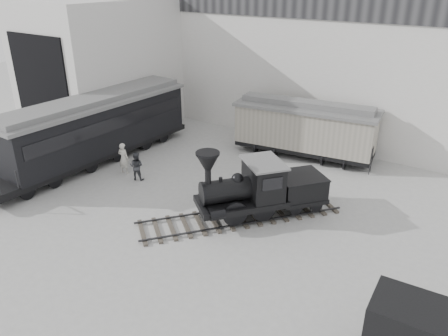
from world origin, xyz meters
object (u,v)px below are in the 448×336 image
Objects in this scene: boxcar at (305,128)px; coal_hopper at (408,327)px; visitor_b at (136,166)px; visitor_a at (124,158)px; passenger_coach at (97,128)px; locomotive at (256,192)px.

boxcar is 3.88× the size of coal_hopper.
coal_hopper is at bearing 141.39° from visitor_b.
visitor_b is (1.21, -0.21, -0.12)m from visitor_a.
passenger_coach is 20.10m from coal_hopper.
visitor_b is at bearing -9.04° from passenger_coach.
visitor_a is at bearing -30.74° from visitor_b.
boxcar reaches higher than visitor_b.
locomotive is 8.68m from visitor_a.
locomotive is 7.49m from visitor_b.
locomotive is 4.85× the size of visitor_a.
boxcar is at bearing -147.65° from visitor_b.
locomotive reaches higher than coal_hopper.
boxcar is (-1.23, 8.09, 0.59)m from locomotive.
visitor_a is 17.39m from coal_hopper.
visitor_b is (3.87, -0.75, -1.24)m from passenger_coach.
locomotive is 5.54× the size of visitor_b.
visitor_b is 16.19m from coal_hopper.
visitor_a is 1.23m from visitor_b.
coal_hopper is (19.27, -5.69, -0.54)m from passenger_coach.
passenger_coach is 2.95m from visitor_a.
coal_hopper is (9.16, -13.27, -0.36)m from boxcar.
locomotive is at bearing 144.17° from coal_hopper.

